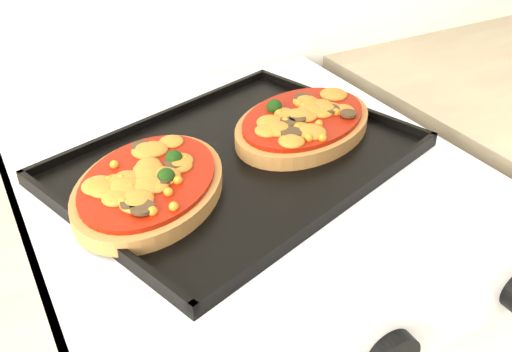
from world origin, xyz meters
TOP-DOWN VIEW (x-y plane):
  - control_panel at (-0.05, 1.39)m, footprint 0.60×0.02m
  - baking_tray at (-0.05, 1.69)m, footprint 0.55×0.47m
  - pizza_left at (-0.19, 1.67)m, footprint 0.29×0.29m
  - pizza_right at (0.07, 1.72)m, footprint 0.29×0.25m

SIDE VIEW (x-z plane):
  - control_panel at x=-0.05m, z-range 0.81..0.90m
  - baking_tray at x=-0.05m, z-range 0.91..0.93m
  - pizza_left at x=-0.19m, z-range 0.92..0.96m
  - pizza_right at x=0.07m, z-range 0.92..0.96m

